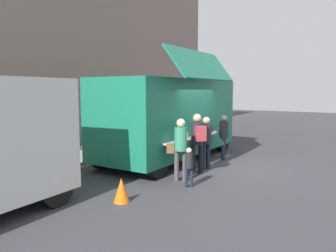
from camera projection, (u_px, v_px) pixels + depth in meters
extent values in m
plane|color=#38383D|center=(217.00, 166.00, 10.53)|extent=(60.00, 60.00, 0.00)
cube|color=#9E998E|center=(27.00, 171.00, 9.65)|extent=(28.00, 1.60, 0.15)
cube|color=#1A7256|center=(170.00, 116.00, 11.54)|extent=(6.25, 2.42, 2.56)
cube|color=#1A7256|center=(202.00, 65.00, 10.02)|extent=(3.43, 0.80, 0.97)
cube|color=black|center=(190.00, 109.00, 10.39)|extent=(3.26, 0.13, 1.15)
cube|color=#B7B7BC|center=(195.00, 137.00, 10.38)|extent=(3.43, 0.38, 0.05)
cylinder|color=silver|center=(176.00, 138.00, 9.29)|extent=(0.08, 0.08, 0.25)
cylinder|color=red|center=(181.00, 136.00, 9.62)|extent=(0.08, 0.08, 0.23)
cylinder|color=yellow|center=(187.00, 136.00, 9.92)|extent=(0.06, 0.06, 0.19)
cylinder|color=green|center=(193.00, 134.00, 10.19)|extent=(0.06, 0.06, 0.23)
cylinder|color=green|center=(196.00, 133.00, 10.54)|extent=(0.08, 0.08, 0.21)
cylinder|color=red|center=(204.00, 132.00, 10.79)|extent=(0.07, 0.07, 0.20)
cylinder|color=orange|center=(207.00, 130.00, 11.16)|extent=(0.08, 0.08, 0.23)
cylinder|color=black|center=(212.00, 130.00, 11.43)|extent=(0.07, 0.07, 0.19)
cube|color=black|center=(207.00, 100.00, 14.07)|extent=(0.10, 2.01, 1.12)
cylinder|color=black|center=(179.00, 136.00, 14.24)|extent=(0.90, 0.28, 0.90)
cylinder|color=black|center=(222.00, 140.00, 13.16)|extent=(0.90, 0.28, 0.90)
cylinder|color=black|center=(102.00, 155.00, 10.16)|extent=(0.90, 0.28, 0.90)
cylinder|color=black|center=(157.00, 163.00, 9.08)|extent=(0.90, 0.28, 0.90)
cube|color=black|center=(42.00, 115.00, 7.71)|extent=(0.11, 1.87, 0.97)
cylinder|color=black|center=(55.00, 187.00, 6.89)|extent=(0.84, 0.26, 0.84)
cone|color=orange|center=(121.00, 190.00, 7.14)|extent=(0.36, 0.36, 0.55)
cylinder|color=#2F5C3B|center=(171.00, 131.00, 16.21)|extent=(0.60, 0.60, 0.91)
cylinder|color=#1E243A|center=(204.00, 157.00, 10.09)|extent=(0.13, 0.13, 0.81)
cylinder|color=#1E243A|center=(208.00, 156.00, 10.24)|extent=(0.13, 0.13, 0.81)
cylinder|color=#212428|center=(206.00, 134.00, 10.09)|extent=(0.34, 0.34, 0.61)
sphere|color=#DAA185|center=(206.00, 120.00, 10.04)|extent=(0.23, 0.23, 0.23)
cylinder|color=black|center=(193.00, 159.00, 9.55)|extent=(0.14, 0.14, 0.88)
cylinder|color=black|center=(200.00, 159.00, 9.61)|extent=(0.14, 0.14, 0.88)
cylinder|color=#22242B|center=(197.00, 133.00, 9.50)|extent=(0.37, 0.37, 0.67)
sphere|color=#D5AF87|center=(197.00, 118.00, 9.44)|extent=(0.25, 0.25, 0.25)
cube|color=#B63841|center=(200.00, 134.00, 9.22)|extent=(0.35, 0.35, 0.43)
cylinder|color=#504446|center=(177.00, 166.00, 8.83)|extent=(0.13, 0.13, 0.85)
cylinder|color=#504446|center=(185.00, 166.00, 8.80)|extent=(0.13, 0.13, 0.85)
cylinder|color=#348C66|center=(181.00, 139.00, 8.73)|extent=(0.35, 0.35, 0.64)
sphere|color=beige|center=(181.00, 123.00, 8.68)|extent=(0.24, 0.24, 0.24)
cube|color=brown|center=(171.00, 149.00, 8.80)|extent=(0.21, 0.25, 0.25)
cylinder|color=#1E2138|center=(223.00, 149.00, 11.45)|extent=(0.12, 0.12, 0.78)
cylinder|color=#1E2138|center=(224.00, 148.00, 11.65)|extent=(0.12, 0.12, 0.78)
cylinder|color=#22222A|center=(224.00, 130.00, 11.47)|extent=(0.32, 0.32, 0.59)
sphere|color=#9F7454|center=(224.00, 118.00, 11.43)|extent=(0.22, 0.22, 0.22)
cylinder|color=#1D2237|center=(186.00, 178.00, 8.25)|extent=(0.08, 0.08, 0.50)
cylinder|color=#1D2237|center=(191.00, 177.00, 8.27)|extent=(0.08, 0.08, 0.50)
cylinder|color=#242226|center=(189.00, 161.00, 8.21)|extent=(0.21, 0.21, 0.38)
sphere|color=beige|center=(189.00, 151.00, 8.18)|extent=(0.14, 0.14, 0.14)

